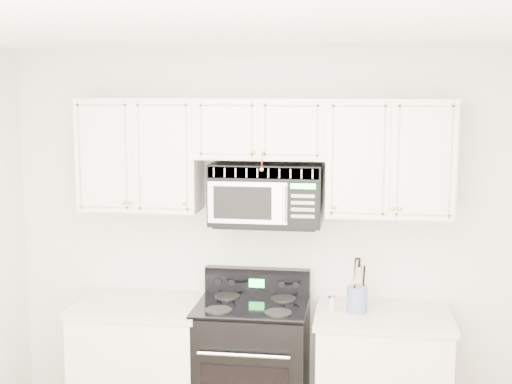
# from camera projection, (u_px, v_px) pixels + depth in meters

# --- Properties ---
(room) EXTENTS (3.51, 3.51, 2.61)m
(room) POSITION_uv_depth(u_px,v_px,m) (214.00, 323.00, 3.18)
(room) COLOR olive
(room) RESTS_ON ground
(base_cabinet_left) EXTENTS (0.86, 0.65, 0.92)m
(base_cabinet_left) POSITION_uv_depth(u_px,v_px,m) (142.00, 372.00, 4.83)
(base_cabinet_left) COLOR silver
(base_cabinet_left) RESTS_ON ground
(range) EXTENTS (0.73, 0.66, 1.11)m
(range) POSITION_uv_depth(u_px,v_px,m) (252.00, 370.00, 4.72)
(range) COLOR black
(range) RESTS_ON ground
(upper_cabinets) EXTENTS (2.44, 0.37, 0.75)m
(upper_cabinets) POSITION_uv_depth(u_px,v_px,m) (262.00, 150.00, 4.64)
(upper_cabinets) COLOR silver
(upper_cabinets) RESTS_ON ground
(microwave) EXTENTS (0.72, 0.41, 0.40)m
(microwave) POSITION_uv_depth(u_px,v_px,m) (266.00, 194.00, 4.65)
(microwave) COLOR black
(microwave) RESTS_ON ground
(utensil_crock) EXTENTS (0.13, 0.13, 0.35)m
(utensil_crock) POSITION_uv_depth(u_px,v_px,m) (357.00, 298.00, 4.53)
(utensil_crock) COLOR slate
(utensil_crock) RESTS_ON base_cabinet_right
(shaker_salt) EXTENTS (0.04, 0.04, 0.10)m
(shaker_salt) POSITION_uv_depth(u_px,v_px,m) (332.00, 303.00, 4.56)
(shaker_salt) COLOR #B6B9CC
(shaker_salt) RESTS_ON base_cabinet_right
(shaker_pepper) EXTENTS (0.04, 0.04, 0.10)m
(shaker_pepper) POSITION_uv_depth(u_px,v_px,m) (354.00, 303.00, 4.56)
(shaker_pepper) COLOR #B6B9CC
(shaker_pepper) RESTS_ON base_cabinet_right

